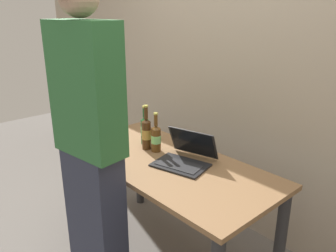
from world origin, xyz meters
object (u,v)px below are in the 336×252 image
(beer_bottle_amber, at_px, (145,129))
(beer_bottle_brown, at_px, (156,138))
(laptop, at_px, (185,156))
(beer_bottle_dark, at_px, (146,133))
(person_figure, at_px, (91,150))

(beer_bottle_amber, height_order, beer_bottle_brown, beer_bottle_amber)
(laptop, xyz_separation_m, beer_bottle_dark, (-0.35, -0.04, 0.08))
(laptop, xyz_separation_m, person_figure, (-0.13, -0.60, 0.18))
(laptop, relative_size, beer_bottle_dark, 1.26)
(beer_bottle_dark, bearing_deg, beer_bottle_brown, 15.70)
(beer_bottle_dark, bearing_deg, person_figure, -68.32)
(laptop, distance_m, person_figure, 0.64)
(beer_bottle_amber, bearing_deg, beer_bottle_dark, -32.05)
(laptop, distance_m, beer_bottle_brown, 0.28)
(beer_bottle_amber, relative_size, beer_bottle_brown, 1.04)
(laptop, bearing_deg, beer_bottle_amber, 178.45)
(beer_bottle_brown, xyz_separation_m, person_figure, (0.15, -0.59, 0.12))
(beer_bottle_dark, xyz_separation_m, beer_bottle_brown, (0.08, 0.02, -0.02))
(beer_bottle_amber, relative_size, beer_bottle_dark, 0.90)
(beer_bottle_amber, height_order, beer_bottle_dark, beer_bottle_dark)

